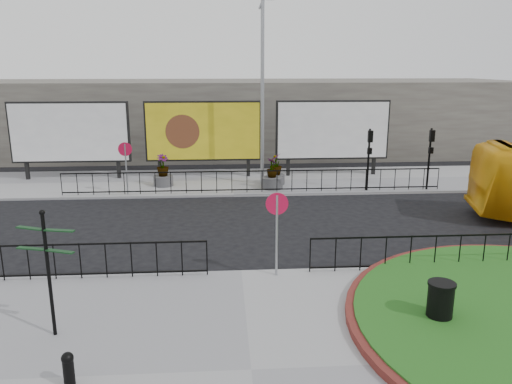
{
  "coord_description": "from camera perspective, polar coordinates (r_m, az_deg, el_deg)",
  "views": [
    {
      "loc": [
        -0.51,
        -13.79,
        6.04
      ],
      "look_at": [
        0.6,
        2.35,
        1.92
      ],
      "focal_mm": 35.0,
      "sensor_mm": 36.0,
      "label": 1
    }
  ],
  "objects": [
    {
      "name": "ground",
      "position": [
        15.06,
        -1.68,
        -9.35
      ],
      "size": [
        90.0,
        90.0,
        0.0
      ],
      "primitive_type": "plane",
      "color": "black",
      "rests_on": "ground"
    },
    {
      "name": "pavement_near",
      "position": [
        10.64,
        -0.54,
        -19.89
      ],
      "size": [
        30.0,
        10.0,
        0.12
      ],
      "primitive_type": "cube",
      "color": "gray",
      "rests_on": "ground"
    },
    {
      "name": "pavement_far",
      "position": [
        26.48,
        -2.72,
        1.22
      ],
      "size": [
        44.0,
        6.0,
        0.12
      ],
      "primitive_type": "cube",
      "color": "gray",
      "rests_on": "ground"
    },
    {
      "name": "railing_near_left",
      "position": [
        15.52,
        -24.57,
        -7.3
      ],
      "size": [
        10.0,
        0.1,
        1.1
      ],
      "primitive_type": null,
      "color": "black",
      "rests_on": "pavement_near"
    },
    {
      "name": "railing_near_right",
      "position": [
        16.12,
        22.26,
        -6.28
      ],
      "size": [
        9.0,
        0.1,
        1.1
      ],
      "primitive_type": null,
      "color": "black",
      "rests_on": "pavement_near"
    },
    {
      "name": "railing_far",
      "position": [
        23.75,
        -0.17,
        1.23
      ],
      "size": [
        18.0,
        0.1,
        1.1
      ],
      "primitive_type": null,
      "color": "black",
      "rests_on": "pavement_far"
    },
    {
      "name": "speed_sign_far",
      "position": [
        23.98,
        -14.69,
        3.92
      ],
      "size": [
        0.64,
        0.07,
        2.47
      ],
      "color": "gray",
      "rests_on": "pavement_far"
    },
    {
      "name": "speed_sign_near",
      "position": [
        14.09,
        2.4,
        -2.73
      ],
      "size": [
        0.64,
        0.07,
        2.47
      ],
      "color": "gray",
      "rests_on": "pavement_near"
    },
    {
      "name": "billboard_left",
      "position": [
        28.14,
        -20.52,
        6.37
      ],
      "size": [
        6.2,
        0.31,
        4.1
      ],
      "color": "black",
      "rests_on": "pavement_far"
    },
    {
      "name": "billboard_mid",
      "position": [
        27.0,
        -6.03,
        6.89
      ],
      "size": [
        6.2,
        0.31,
        4.1
      ],
      "color": "black",
      "rests_on": "pavement_far"
    },
    {
      "name": "billboard_right",
      "position": [
        27.64,
        8.74,
        6.98
      ],
      "size": [
        6.2,
        0.31,
        4.1
      ],
      "color": "black",
      "rests_on": "pavement_far"
    },
    {
      "name": "lamp_post",
      "position": [
        24.9,
        0.75,
        11.5
      ],
      "size": [
        0.74,
        0.18,
        9.23
      ],
      "color": "gray",
      "rests_on": "pavement_far"
    },
    {
      "name": "signal_pole_a",
      "position": [
        24.48,
        12.81,
        4.67
      ],
      "size": [
        0.22,
        0.26,
        3.0
      ],
      "color": "black",
      "rests_on": "pavement_far"
    },
    {
      "name": "signal_pole_b",
      "position": [
        25.5,
        19.31,
        4.6
      ],
      "size": [
        0.22,
        0.26,
        3.0
      ],
      "color": "black",
      "rests_on": "pavement_far"
    },
    {
      "name": "building_backdrop",
      "position": [
        35.97,
        -3.12,
        8.62
      ],
      "size": [
        40.0,
        10.0,
        5.0
      ],
      "primitive_type": "cube",
      "color": "slate",
      "rests_on": "ground"
    },
    {
      "name": "fingerpost_sign",
      "position": [
        11.87,
        -22.74,
        -7.29
      ],
      "size": [
        1.37,
        0.6,
        2.95
      ],
      "rotation": [
        0.0,
        0.0,
        -0.36
      ],
      "color": "black",
      "rests_on": "pavement_near"
    },
    {
      "name": "bollard",
      "position": [
        10.55,
        -20.65,
        -18.31
      ],
      "size": [
        0.23,
        0.23,
        0.72
      ],
      "color": "black",
      "rests_on": "pavement_near"
    },
    {
      "name": "litter_bin",
      "position": [
        12.64,
        20.3,
        -11.86
      ],
      "size": [
        0.64,
        0.64,
        1.06
      ],
      "color": "black",
      "rests_on": "pavement_near"
    },
    {
      "name": "planter_a",
      "position": [
        25.52,
        -10.58,
        2.07
      ],
      "size": [
        0.98,
        0.98,
        1.61
      ],
      "color": "#4C4C4F",
      "rests_on": "pavement_far"
    },
    {
      "name": "planter_b",
      "position": [
        24.62,
        1.84,
        1.61
      ],
      "size": [
        1.06,
        1.06,
        1.52
      ],
      "color": "#4C4C4F",
      "rests_on": "pavement_far"
    },
    {
      "name": "planter_c",
      "position": [
        25.49,
        2.27,
        2.32
      ],
      "size": [
        0.93,
        0.93,
        1.58
      ],
      "color": "#4C4C4F",
      "rests_on": "pavement_far"
    }
  ]
}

